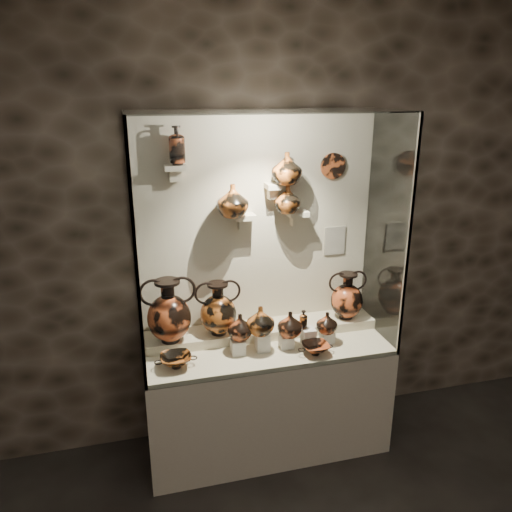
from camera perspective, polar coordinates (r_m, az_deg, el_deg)
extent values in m
cube|color=#2C241B|center=(3.52, -0.03, 3.34)|extent=(5.00, 0.02, 3.20)
cube|color=beige|center=(3.74, 1.26, -15.99)|extent=(1.70, 0.60, 0.80)
cube|color=beige|center=(3.53, 1.31, -10.42)|extent=(1.68, 0.58, 0.03)
cube|color=beige|center=(3.66, 0.55, -8.66)|extent=(1.70, 0.25, 0.10)
cube|color=beige|center=(3.51, -0.01, 3.32)|extent=(1.70, 0.03, 1.60)
cube|color=white|center=(2.95, 2.99, 0.30)|extent=(1.70, 0.01, 1.60)
cube|color=white|center=(3.10, -13.79, 0.72)|extent=(0.01, 0.60, 1.60)
cube|color=white|center=(3.54, 14.71, 2.82)|extent=(0.01, 0.60, 1.60)
cube|color=white|center=(3.09, 1.53, 16.20)|extent=(1.70, 0.60, 0.01)
cube|color=gray|center=(2.83, -13.51, -1.01)|extent=(0.02, 0.02, 1.60)
cube|color=gray|center=(3.30, 17.02, 1.47)|extent=(0.02, 0.02, 1.60)
cube|color=silver|center=(3.40, -2.08, -10.31)|extent=(0.09, 0.09, 0.10)
cube|color=silver|center=(3.43, 0.73, -9.75)|extent=(0.09, 0.09, 0.13)
cube|color=silver|center=(3.49, 3.47, -9.69)|extent=(0.09, 0.09, 0.09)
cube|color=silver|center=(3.53, 5.98, -9.13)|extent=(0.09, 0.09, 0.12)
cube|color=silver|center=(3.58, 8.09, -9.11)|extent=(0.09, 0.09, 0.08)
cube|color=beige|center=(3.25, -9.23, 9.97)|extent=(0.14, 0.12, 0.04)
cube|color=beige|center=(3.39, -1.33, 4.52)|extent=(0.14, 0.12, 0.04)
cube|color=beige|center=(3.40, 1.96, 7.99)|extent=(0.10, 0.12, 0.04)
cube|color=beige|center=(3.50, 4.76, 4.88)|extent=(0.14, 0.12, 0.04)
imported|color=#B14822|center=(3.36, -1.83, -8.08)|extent=(0.20, 0.20, 0.18)
imported|color=#B55A20|center=(3.35, 0.51, -7.38)|extent=(0.19, 0.19, 0.20)
imported|color=#B14822|center=(3.42, 3.90, -7.77)|extent=(0.19, 0.19, 0.18)
imported|color=#B14822|center=(3.51, 8.10, -7.55)|extent=(0.15, 0.15, 0.15)
imported|color=#B55A20|center=(3.29, -2.67, 6.33)|extent=(0.23, 0.23, 0.22)
imported|color=#B55A20|center=(3.35, 3.53, 9.97)|extent=(0.26, 0.26, 0.21)
imported|color=#B55A20|center=(3.41, 3.61, 6.47)|extent=(0.23, 0.23, 0.19)
cylinder|color=#BF5325|center=(3.58, 8.80, 10.13)|extent=(0.18, 0.02, 0.18)
cube|color=beige|center=(3.72, 8.99, 1.74)|extent=(0.16, 0.01, 0.21)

